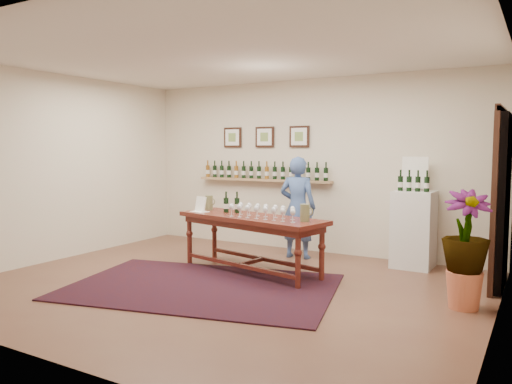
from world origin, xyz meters
The scene contains 14 objects.
ground centered at (0.00, 0.00, 0.00)m, with size 6.00×6.00×0.00m, color brown.
room_shell centered at (2.11, 1.86, 1.12)m, with size 6.00×6.00×6.00m.
rug centered at (-0.19, -0.18, 0.01)m, with size 3.17×2.12×0.02m, color #42100B.
tasting_table centered at (-0.06, 0.77, 0.66)m, with size 2.28×1.13×0.77m.
table_glasses centered at (0.15, 0.67, 0.86)m, with size 1.29×0.30×0.18m, color silver, non-canonical shape.
table_bottles centered at (-0.48, 0.93, 0.94)m, with size 0.31×0.18×0.33m, color black, non-canonical shape.
pitcher_left centered at (-0.94, 1.02, 0.88)m, with size 0.14×0.14×0.22m, color #65653F, non-canonical shape.
pitcher_right centered at (0.79, 0.66, 0.88)m, with size 0.14×0.14×0.22m, color #65653F, non-canonical shape.
menu_card centered at (-0.93, 0.80, 0.88)m, with size 0.24×0.18×0.22m, color white.
display_pedestal centered at (1.79, 2.18, 0.54)m, with size 0.54×0.54×1.09m, color silver.
pedestal_bottles centered at (1.78, 2.10, 1.22)m, with size 0.27×0.07×0.27m, color black, non-canonical shape.
info_sign centered at (1.75, 2.31, 1.34)m, with size 0.37×0.02×0.50m, color white.
potted_plant centered at (2.68, 0.56, 0.63)m, with size 0.75×0.75×1.08m.
person centered at (0.10, 1.90, 0.78)m, with size 0.57×0.37×1.56m, color #3D5891.
Camera 1 is at (3.36, -4.99, 1.69)m, focal length 35.00 mm.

